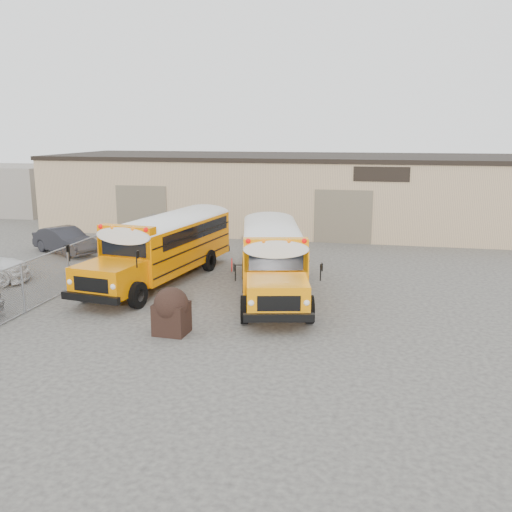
% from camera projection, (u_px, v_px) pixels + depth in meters
% --- Properties ---
extents(ground, '(120.00, 120.00, 0.00)m').
position_uv_depth(ground, '(190.00, 325.00, 18.62)').
color(ground, '#3C3937').
rests_on(ground, ground).
extents(warehouse, '(30.20, 10.20, 4.67)m').
position_uv_depth(warehouse, '(286.00, 191.00, 37.20)').
color(warehouse, tan).
rests_on(warehouse, ground).
extents(chainlink_fence, '(0.07, 18.07, 1.81)m').
position_uv_depth(chainlink_fence, '(69.00, 268.00, 22.51)').
color(chainlink_fence, gray).
rests_on(chainlink_fence, ground).
extents(distant_building_left, '(8.00, 6.00, 3.60)m').
position_uv_depth(distant_building_left, '(7.00, 189.00, 43.71)').
color(distant_building_left, gray).
rests_on(distant_building_left, ground).
extents(school_bus_left, '(3.73, 9.77, 2.79)m').
position_uv_depth(school_bus_left, '(221.00, 222.00, 29.32)').
color(school_bus_left, orange).
rests_on(school_bus_left, ground).
extents(school_bus_right, '(4.18, 9.42, 2.68)m').
position_uv_depth(school_bus_right, '(268.00, 229.00, 27.64)').
color(school_bus_right, orange).
rests_on(school_bus_right, ground).
extents(tarp_bundle, '(1.09, 1.09, 1.49)m').
position_uv_depth(tarp_bundle, '(171.00, 310.00, 17.72)').
color(tarp_bundle, black).
rests_on(tarp_bundle, ground).
extents(car_dark, '(4.27, 3.15, 1.34)m').
position_uv_depth(car_dark, '(65.00, 240.00, 29.38)').
color(car_dark, black).
rests_on(car_dark, ground).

